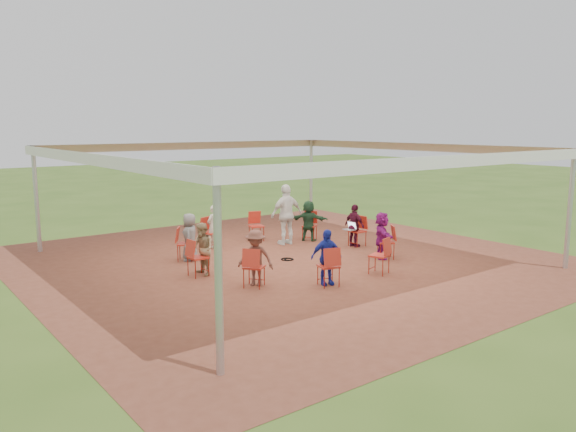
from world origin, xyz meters
TOP-DOWN VIEW (x-y plane):
  - ground at (0.00, 0.00)m, footprint 80.00×80.00m
  - dirt_patch at (0.00, 0.00)m, footprint 13.00×13.00m
  - tent at (0.00, 0.00)m, footprint 10.33×10.33m
  - chair_0 at (2.68, 0.05)m, footprint 0.45×0.43m
  - chair_1 at (2.13, 1.62)m, footprint 0.60×0.60m
  - chair_2 at (0.77, 2.56)m, footprint 0.53×0.54m
  - chair_3 at (-0.88, 2.53)m, footprint 0.54×0.55m
  - chair_4 at (-2.20, 1.53)m, footprint 0.60×0.60m
  - chair_5 at (-2.68, -0.05)m, footprint 0.45×0.43m
  - chair_6 at (-2.13, -1.62)m, footprint 0.60×0.60m
  - chair_7 at (-0.77, -2.56)m, footprint 0.53×0.54m
  - chair_8 at (0.88, -2.53)m, footprint 0.54×0.55m
  - chair_9 at (2.20, -1.53)m, footprint 0.60×0.60m
  - person_seated_0 at (2.56, 0.05)m, footprint 0.39×0.75m
  - person_seated_1 at (2.04, 1.54)m, footprint 1.06×1.20m
  - person_seated_2 at (-0.84, 2.42)m, footprint 0.53×0.44m
  - person_seated_3 at (-2.10, 1.46)m, footprint 0.64×0.70m
  - person_seated_4 at (-2.56, -0.05)m, footprint 0.37×0.62m
  - person_seated_5 at (-2.04, -1.54)m, footprint 0.81×0.89m
  - person_seated_6 at (-0.74, -2.45)m, footprint 0.82×0.58m
  - person_seated_7 at (2.10, -1.46)m, footprint 1.03×1.21m
  - standing_person at (1.17, 1.54)m, footprint 1.09×0.60m
  - cable_coil at (-0.01, -0.06)m, footprint 0.42×0.42m
  - laptop at (2.40, 0.05)m, footprint 0.28×0.35m

SIDE VIEW (x-z plane):
  - ground at x=0.00m, z-range 0.00..0.00m
  - dirt_patch at x=0.00m, z-range 0.01..0.01m
  - cable_coil at x=-0.01m, z-range 0.01..0.04m
  - chair_0 at x=2.68m, z-range 0.00..0.90m
  - chair_1 at x=2.13m, z-range 0.00..0.90m
  - chair_2 at x=0.77m, z-range 0.00..0.90m
  - chair_3 at x=-0.88m, z-range 0.00..0.90m
  - chair_4 at x=-2.20m, z-range 0.00..0.90m
  - chair_5 at x=-2.68m, z-range 0.00..0.90m
  - chair_6 at x=-2.13m, z-range 0.00..0.90m
  - chair_7 at x=-0.77m, z-range 0.00..0.90m
  - chair_8 at x=0.88m, z-range 0.00..0.90m
  - chair_9 at x=2.20m, z-range 0.00..0.90m
  - laptop at x=2.40m, z-range 0.49..0.72m
  - person_seated_0 at x=2.56m, z-range 0.01..1.27m
  - person_seated_1 at x=2.04m, z-range 0.01..1.27m
  - person_seated_2 at x=-0.84m, z-range 0.01..1.27m
  - person_seated_3 at x=-2.10m, z-range 0.01..1.27m
  - person_seated_4 at x=-2.56m, z-range 0.01..1.27m
  - person_seated_5 at x=-2.04m, z-range 0.01..1.27m
  - person_seated_6 at x=-0.74m, z-range 0.01..1.27m
  - person_seated_7 at x=2.10m, z-range 0.01..1.27m
  - standing_person at x=1.17m, z-range 0.01..1.82m
  - tent at x=0.00m, z-range 0.87..3.87m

